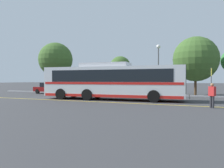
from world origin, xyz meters
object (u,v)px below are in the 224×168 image
Objects in this scene: parked_car_1 at (86,89)px; street_lamp at (158,59)px; tree_2 at (120,67)px; bus_stop_sign at (211,81)px; tree_3 at (196,59)px; parked_car_0 at (49,88)px; transit_bus at (112,81)px; parked_car_2 at (140,89)px; tree_0 at (56,60)px; pedestrian_0 at (212,94)px.

street_lamp is at bearing 108.68° from parked_car_1.
bus_stop_sign is at bearing -45.12° from tree_2.
bus_stop_sign is 9.68m from tree_3.
tree_3 reaches higher than parked_car_1.
parked_car_0 is 20.03m from bus_stop_sign.
transit_bus is at bearing 69.90° from parked_car_0.
parked_car_1 is 7.06m from tree_2.
parked_car_2 is 0.77× the size of street_lamp.
tree_2 reaches higher than parked_car_0.
transit_bus is 15.66m from tree_0.
pedestrian_0 is at bearing -83.25° from tree_3.
transit_bus is 8.25m from bus_stop_sign.
tree_3 is (12.25, 3.83, 3.48)m from parked_car_1.
bus_stop_sign reaches higher than parked_car_1.
street_lamp is 0.88× the size of tree_3.
parked_car_2 is (6.57, 0.48, 0.07)m from parked_car_1.
pedestrian_0 is at bearing -4.27° from bus_stop_sign.
street_lamp reaches higher than pedestrian_0.
parked_car_0 is at bearing -143.65° from tree_2.
pedestrian_0 is at bearing 72.05° from parked_car_0.
bus_stop_sign reaches higher than pedestrian_0.
transit_bus is 7.19m from parked_car_1.
bus_stop_sign is 23.14m from tree_0.
parked_car_1 is 14.68m from bus_stop_sign.
parked_car_0 is 12.15m from parked_car_2.
pedestrian_0 is (19.17, -7.81, 0.18)m from parked_car_0.
tree_3 is (6.87, 8.49, 2.48)m from transit_bus.
tree_2 is 0.76× the size of tree_3.
bus_stop_sign is at bearing 77.62° from parked_car_0.
parked_car_0 is 0.92× the size of parked_car_2.
tree_2 is at bearing 159.39° from parked_car_1.
tree_3 is (5.68, 3.35, 3.41)m from parked_car_2.
parked_car_0 is at bearing -93.39° from parked_car_1.
parked_car_2 is (12.15, 0.20, 0.06)m from parked_car_0.
parked_car_1 is 1.06× the size of parked_car_2.
pedestrian_0 reaches higher than parked_car_0.
parked_car_1 is (5.58, -0.29, -0.01)m from parked_car_0.
tree_0 is 1.09× the size of tree_3.
street_lamp is (2.80, 7.50, 2.54)m from transit_bus.
tree_3 reaches higher than transit_bus.
bus_stop_sign is (8.22, -0.76, -0.02)m from transit_bus.
tree_0 is at bearing -118.10° from bus_stop_sign.
tree_0 is (-20.93, 9.35, 3.15)m from bus_stop_sign.
pedestrian_0 is at bearing 66.78° from transit_bus.
parked_car_2 is 9.23m from bus_stop_sign.
bus_stop_sign is 0.53× the size of tree_2.
transit_bus is 3.12× the size of parked_car_0.
tree_3 reaches higher than tree_2.
parked_car_0 is at bearing -84.61° from parked_car_2.
street_lamp is (-5.41, 10.36, 3.35)m from pedestrian_0.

